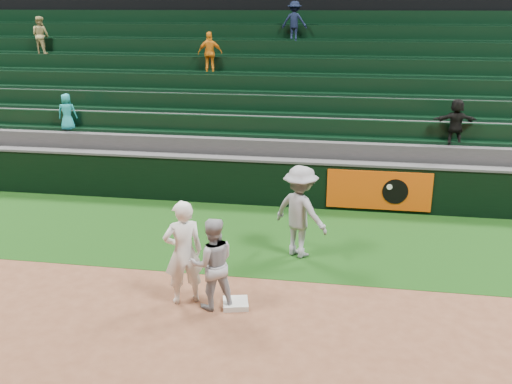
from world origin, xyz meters
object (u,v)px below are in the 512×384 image
baserunner (213,264)px  first_baseman (183,252)px  first_base (236,304)px  base_coach (300,212)px

baserunner → first_baseman: bearing=-31.5°
first_base → baserunner: size_ratio=0.26×
first_baseman → baserunner: 0.57m
base_coach → first_base: bearing=100.7°
first_base → baserunner: baserunner is taller
first_base → base_coach: bearing=68.4°
first_baseman → baserunner: size_ratio=1.15×
first_base → base_coach: base_coach is taller
base_coach → first_baseman: bearing=83.4°
baserunner → first_base: bearing=169.7°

